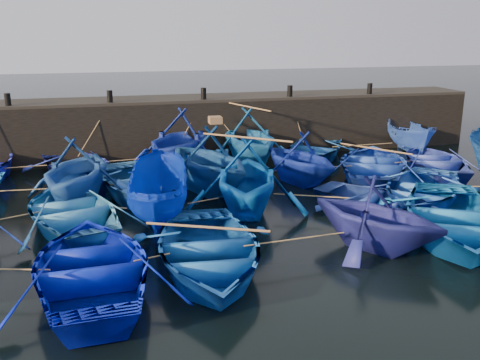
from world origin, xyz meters
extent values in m
plane|color=black|center=(0.00, 0.00, 0.00)|extent=(120.00, 120.00, 0.00)
cube|color=black|center=(0.00, 10.50, 1.25)|extent=(26.00, 2.50, 2.50)
cube|color=black|center=(0.00, 10.50, 2.56)|extent=(26.00, 2.50, 0.12)
cylinder|color=black|center=(-8.00, 9.60, 2.87)|extent=(0.24, 0.24, 0.50)
cylinder|color=black|center=(-4.00, 9.60, 2.87)|extent=(0.24, 0.24, 0.50)
cylinder|color=black|center=(0.00, 9.60, 2.87)|extent=(0.24, 0.24, 0.50)
cylinder|color=black|center=(4.00, 9.60, 2.87)|extent=(0.24, 0.24, 0.50)
cylinder|color=black|center=(8.00, 9.60, 2.87)|extent=(0.24, 0.24, 0.50)
imported|color=#253396|center=(-5.44, 7.59, 0.49)|extent=(4.98, 5.71, 0.99)
imported|color=navy|center=(-1.38, 7.80, 1.26)|extent=(6.02, 6.24, 2.52)
imported|color=#1967B6|center=(1.59, 7.86, 1.22)|extent=(4.17, 4.78, 2.44)
imported|color=navy|center=(4.54, 7.86, 0.48)|extent=(5.49, 5.69, 0.96)
imported|color=blue|center=(9.34, 7.95, 0.77)|extent=(2.21, 4.21, 1.55)
imported|color=#1C4A8F|center=(-5.29, 4.27, 1.15)|extent=(4.89, 5.29, 2.30)
imported|color=#2763A7|center=(-3.25, 4.25, 0.55)|extent=(4.85, 5.99, 1.10)
imported|color=navy|center=(-0.88, 4.36, 1.23)|extent=(5.40, 5.78, 2.46)
imported|color=navy|center=(2.65, 4.61, 1.02)|extent=(4.38, 4.71, 2.03)
imported|color=#153797|center=(5.73, 4.57, 0.57)|extent=(6.00, 6.66, 1.14)
imported|color=blue|center=(8.51, 4.70, 0.49)|extent=(4.53, 5.44, 0.97)
imported|color=blue|center=(-5.41, 1.93, 0.52)|extent=(4.83, 5.79, 1.03)
imported|color=#001E9A|center=(-2.93, 1.60, 0.90)|extent=(2.44, 4.87, 1.80)
imported|color=#044CB8|center=(-0.13, 1.89, 1.19)|extent=(5.02, 5.44, 2.39)
imported|color=navy|center=(3.87, 0.85, 0.43)|extent=(4.77, 5.06, 0.85)
imported|color=blue|center=(5.71, 1.26, 0.52)|extent=(6.03, 6.12, 1.04)
imported|color=#000F9D|center=(-4.77, -2.18, 0.55)|extent=(4.08, 5.52, 1.11)
imported|color=#0C4591|center=(-2.13, -1.96, 0.55)|extent=(4.23, 5.59, 1.09)
imported|color=navy|center=(2.40, -1.75, 0.98)|extent=(4.74, 4.89, 1.96)
imported|color=#0A55A1|center=(4.92, -1.56, 0.60)|extent=(6.35, 7.06, 1.20)
cube|color=brown|center=(-0.58, 4.36, 2.58)|extent=(0.43, 0.44, 0.24)
cylinder|color=tan|center=(-7.39, 7.53, 0.55)|extent=(2.10, 0.15, 0.04)
cylinder|color=tan|center=(-3.41, 7.69, 0.55)|extent=(2.26, 0.25, 0.04)
cylinder|color=tan|center=(0.10, 7.83, 0.55)|extent=(1.17, 0.10, 0.04)
cylinder|color=tan|center=(3.06, 7.86, 0.55)|extent=(1.16, 0.04, 0.04)
cylinder|color=tan|center=(6.94, 7.90, 0.55)|extent=(3.00, 0.12, 0.04)
cylinder|color=tan|center=(-7.27, 4.35, 0.55)|extent=(2.18, 0.20, 0.04)
cylinder|color=tan|center=(-4.27, 4.26, 0.55)|extent=(0.23, 0.05, 0.04)
cylinder|color=tan|center=(-2.07, 4.31, 0.55)|extent=(0.58, 0.14, 0.04)
cylinder|color=tan|center=(0.88, 4.48, 0.55)|extent=(1.74, 0.29, 0.04)
cylinder|color=tan|center=(4.19, 4.59, 0.55)|extent=(1.27, 0.08, 0.04)
cylinder|color=tan|center=(7.12, 4.63, 0.55)|extent=(0.99, 0.17, 0.04)
cylinder|color=tan|center=(-6.99, 1.63, 0.55)|extent=(1.39, 0.62, 0.04)
cylinder|color=tan|center=(-4.17, 1.77, 0.55)|extent=(0.69, 0.36, 0.04)
cylinder|color=tan|center=(-1.53, 1.75, 0.55)|extent=(1.02, 0.32, 0.04)
cylinder|color=tan|center=(1.87, 1.37, 0.55)|extent=(2.22, 1.07, 0.04)
cylinder|color=tan|center=(4.79, 1.06, 0.55)|extent=(0.07, 0.41, 0.04)
cylinder|color=tan|center=(7.28, 1.06, 0.55)|extent=(1.36, 0.42, 0.04)
cylinder|color=tan|center=(-3.45, -2.07, 0.55)|extent=(0.85, 0.25, 0.04)
cylinder|color=tan|center=(0.13, -1.86, 0.55)|extent=(2.73, 0.25, 0.04)
cylinder|color=tan|center=(3.66, -1.66, 0.55)|extent=(0.73, 0.22, 0.04)
cylinder|color=tan|center=(-4.72, 9.14, 1.58)|extent=(1.49, 0.76, 2.09)
cylinder|color=tan|center=(-0.69, 9.25, 1.58)|extent=(1.42, 0.55, 2.09)
cylinder|color=tan|center=(0.79, 9.28, 1.58)|extent=(1.62, 0.49, 2.09)
cylinder|color=tan|center=(4.27, 9.28, 1.58)|extent=(0.59, 0.48, 2.08)
cylinder|color=tan|center=(8.67, 9.32, 1.58)|extent=(1.38, 0.40, 2.09)
cylinder|color=#99724C|center=(1.59, 7.86, 2.47)|extent=(1.08, 2.84, 0.06)
cylinder|color=#99724C|center=(5.73, 4.57, 1.17)|extent=(1.77, 2.49, 0.06)
cylinder|color=#99724C|center=(-0.13, 1.89, 2.42)|extent=(2.34, 1.97, 0.06)
cylinder|color=#99724C|center=(-2.13, -1.96, 1.12)|extent=(2.74, 1.32, 0.06)
camera|label=1|loc=(-4.32, -13.57, 5.64)|focal=40.00mm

